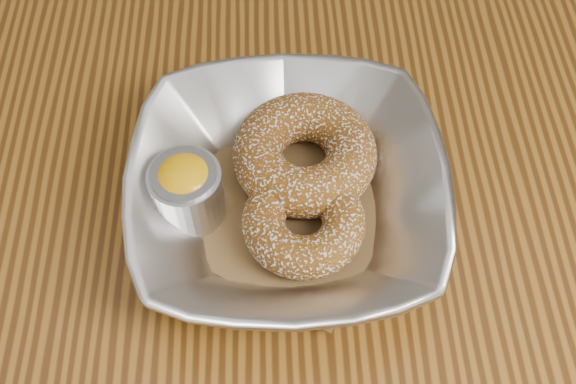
{
  "coord_description": "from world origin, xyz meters",
  "views": [
    {
      "loc": [
        -0.04,
        -0.23,
        1.19
      ],
      "look_at": [
        -0.03,
        0.03,
        0.78
      ],
      "focal_mm": 42.0,
      "sensor_mm": 36.0,
      "label": 1
    }
  ],
  "objects_px": {
    "serving_bowl": "(288,194)",
    "table": "(328,298)",
    "donut_front": "(304,222)",
    "ramekin": "(187,190)",
    "donut_back": "(304,154)"
  },
  "relations": [
    {
      "from": "serving_bowl",
      "to": "table",
      "type": "bearing_deg",
      "value": -38.13
    },
    {
      "from": "serving_bowl",
      "to": "donut_front",
      "type": "distance_m",
      "value": 0.02
    },
    {
      "from": "table",
      "to": "ramekin",
      "type": "height_order",
      "value": "ramekin"
    },
    {
      "from": "ramekin",
      "to": "serving_bowl",
      "type": "bearing_deg",
      "value": -0.09
    },
    {
      "from": "serving_bowl",
      "to": "donut_back",
      "type": "height_order",
      "value": "serving_bowl"
    },
    {
      "from": "table",
      "to": "ramekin",
      "type": "distance_m",
      "value": 0.17
    },
    {
      "from": "table",
      "to": "donut_front",
      "type": "xyz_separation_m",
      "value": [
        -0.02,
        0.0,
        0.12
      ]
    },
    {
      "from": "table",
      "to": "serving_bowl",
      "type": "relative_size",
      "value": 5.3
    },
    {
      "from": "donut_front",
      "to": "table",
      "type": "bearing_deg",
      "value": -8.13
    },
    {
      "from": "serving_bowl",
      "to": "ramekin",
      "type": "relative_size",
      "value": 4.13
    },
    {
      "from": "ramekin",
      "to": "donut_back",
      "type": "bearing_deg",
      "value": 21.82
    },
    {
      "from": "ramekin",
      "to": "donut_front",
      "type": "bearing_deg",
      "value": -15.6
    },
    {
      "from": "donut_front",
      "to": "ramekin",
      "type": "distance_m",
      "value": 0.09
    },
    {
      "from": "serving_bowl",
      "to": "donut_front",
      "type": "height_order",
      "value": "serving_bowl"
    },
    {
      "from": "donut_back",
      "to": "donut_front",
      "type": "height_order",
      "value": "donut_back"
    }
  ]
}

